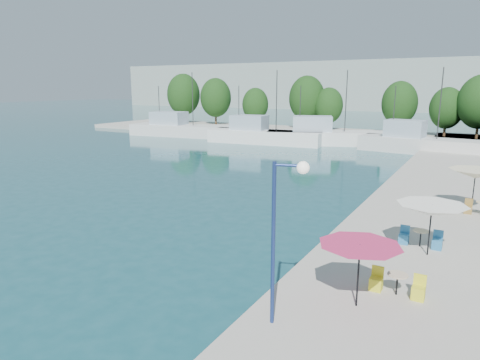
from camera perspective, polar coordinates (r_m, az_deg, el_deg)
The scene contains 20 objects.
quay_far at distance 69.28m, azimuth 12.68°, elevation 5.93°, with size 90.00×16.00×0.60m, color #ACA89B.
hill_west at distance 164.38m, azimuth 15.09°, elevation 12.03°, with size 180.00×40.00×16.00m, color gray.
trawler_01 at distance 68.65m, azimuth -7.87°, elevation 6.70°, with size 17.82×6.63×10.20m.
trawler_02 at distance 59.32m, azimuth 2.98°, elevation 5.93°, with size 16.14×5.59×10.20m.
trawler_03 at distance 59.25m, azimuth 11.64°, elevation 5.69°, with size 17.57×10.21×10.20m.
trawler_04 at distance 54.68m, azimuth 22.82°, elevation 4.44°, with size 14.83×5.47×10.20m.
tree_01 at distance 87.20m, azimuth -7.54°, elevation 11.23°, with size 6.50×6.50×9.62m.
tree_02 at distance 82.87m, azimuth -3.27°, elevation 10.90°, with size 5.88×5.88×8.71m.
tree_03 at distance 77.46m, azimuth 2.05°, elevation 10.04°, with size 4.66×4.66×6.91m.
tree_04 at distance 74.73m, azimuth 8.89°, elevation 10.73°, with size 6.04×6.04×8.94m.
tree_05 at distance 73.42m, azimuth 11.72°, elevation 9.70°, with size 4.71×4.71×6.98m.
tree_06 at distance 71.25m, azimuth 20.50°, elevation 9.58°, with size 5.38×5.38×7.96m.
tree_07 at distance 68.96m, azimuth 25.84°, elevation 8.62°, with size 4.76×4.76×7.04m.
tree_08 at distance 67.69m, azimuth 29.39°, elevation 9.06°, with size 5.89×5.89×8.73m.
umbrella_pink at distance 14.39m, azimuth 15.66°, elevation -9.24°, with size 2.69×2.69×2.13m.
umbrella_white at distance 19.68m, azimuth 24.19°, elevation -3.66°, with size 2.89×2.89×2.25m.
umbrella_cream at distance 27.51m, azimuth 28.89°, elevation 0.72°, with size 2.89×2.89×2.50m.
cafe_table_01 at distance 16.17m, azimuth 20.16°, elevation -13.23°, with size 1.82×0.70×0.76m.
cafe_table_02 at distance 21.07m, azimuth 22.89°, elevation -7.42°, with size 1.82×0.70×0.76m.
street_lamp at distance 12.39m, azimuth 5.98°, elevation -4.48°, with size 1.00×0.49×5.03m.
Camera 1 is at (12.00, 1.08, 7.65)m, focal length 32.00 mm.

